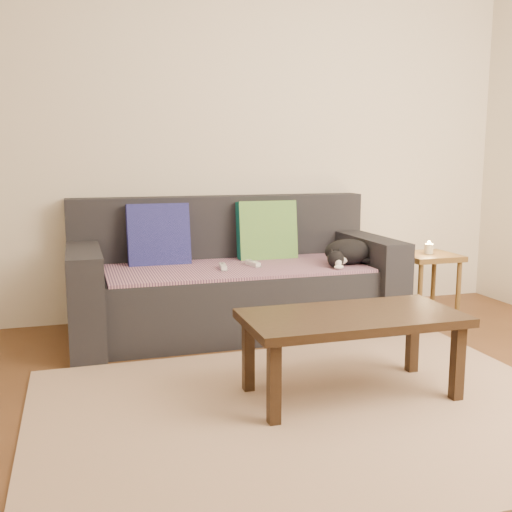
{
  "coord_description": "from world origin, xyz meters",
  "views": [
    {
      "loc": [
        -0.99,
        -2.21,
        1.14
      ],
      "look_at": [
        0.05,
        1.2,
        0.55
      ],
      "focal_mm": 42.0,
      "sensor_mm": 36.0,
      "label": 1
    }
  ],
  "objects_px": {
    "wii_remote_b": "(253,264)",
    "coffee_table": "(352,324)",
    "wii_remote_a": "(223,267)",
    "cat": "(347,252)",
    "sofa": "(233,283)",
    "side_table": "(428,265)"
  },
  "relations": [
    {
      "from": "wii_remote_b",
      "to": "side_table",
      "type": "distance_m",
      "value": 1.26
    },
    {
      "from": "cat",
      "to": "side_table",
      "type": "distance_m",
      "value": 0.67
    },
    {
      "from": "sofa",
      "to": "wii_remote_b",
      "type": "height_order",
      "value": "sofa"
    },
    {
      "from": "sofa",
      "to": "side_table",
      "type": "bearing_deg",
      "value": -7.6
    },
    {
      "from": "cat",
      "to": "sofa",
      "type": "bearing_deg",
      "value": 158.49
    },
    {
      "from": "sofa",
      "to": "side_table",
      "type": "xyz_separation_m",
      "value": [
        1.37,
        -0.18,
        0.08
      ]
    },
    {
      "from": "cat",
      "to": "coffee_table",
      "type": "distance_m",
      "value": 1.18
    },
    {
      "from": "side_table",
      "to": "coffee_table",
      "type": "bearing_deg",
      "value": -135.35
    },
    {
      "from": "cat",
      "to": "wii_remote_a",
      "type": "bearing_deg",
      "value": 171.5
    },
    {
      "from": "cat",
      "to": "wii_remote_b",
      "type": "distance_m",
      "value": 0.63
    },
    {
      "from": "sofa",
      "to": "cat",
      "type": "relative_size",
      "value": 5.51
    },
    {
      "from": "coffee_table",
      "to": "sofa",
      "type": "bearing_deg",
      "value": 100.59
    },
    {
      "from": "side_table",
      "to": "wii_remote_b",
      "type": "bearing_deg",
      "value": 176.54
    },
    {
      "from": "wii_remote_b",
      "to": "coffee_table",
      "type": "xyz_separation_m",
      "value": [
        0.13,
        -1.19,
        -0.09
      ]
    },
    {
      "from": "sofa",
      "to": "wii_remote_b",
      "type": "relative_size",
      "value": 14.0
    },
    {
      "from": "wii_remote_a",
      "to": "sofa",
      "type": "bearing_deg",
      "value": -25.22
    },
    {
      "from": "cat",
      "to": "wii_remote_a",
      "type": "relative_size",
      "value": 2.54
    },
    {
      "from": "cat",
      "to": "coffee_table",
      "type": "xyz_separation_m",
      "value": [
        -0.48,
        -1.06,
        -0.16
      ]
    },
    {
      "from": "wii_remote_b",
      "to": "coffee_table",
      "type": "distance_m",
      "value": 1.2
    },
    {
      "from": "wii_remote_a",
      "to": "coffee_table",
      "type": "bearing_deg",
      "value": -155.47
    },
    {
      "from": "wii_remote_b",
      "to": "side_table",
      "type": "relative_size",
      "value": 0.32
    },
    {
      "from": "sofa",
      "to": "side_table",
      "type": "height_order",
      "value": "sofa"
    }
  ]
}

